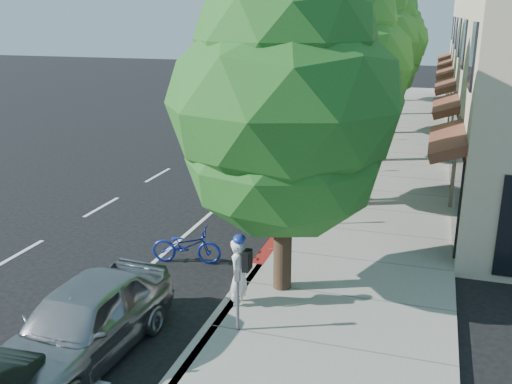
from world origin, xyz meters
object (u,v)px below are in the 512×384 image
at_px(street_tree_5, 396,42).
at_px(silver_suv, 273,167).
at_px(street_tree_0, 285,107).
at_px(cyclist, 240,276).
at_px(street_tree_2, 363,44).
at_px(street_tree_4, 389,35).
at_px(dark_suv_far, 339,101).
at_px(pedestrian, 357,172).
at_px(street_tree_1, 336,70).
at_px(bicycle, 186,246).
at_px(street_tree_3, 378,45).
at_px(white_pickup, 326,112).
at_px(near_car_a, 82,322).
at_px(dark_sedan, 294,132).

relative_size(street_tree_5, silver_suv, 1.15).
height_order(street_tree_0, cyclist, street_tree_0).
distance_m(street_tree_2, silver_suv, 6.46).
height_order(street_tree_4, dark_suv_far, street_tree_4).
distance_m(silver_suv, pedestrian, 3.10).
height_order(street_tree_1, bicycle, street_tree_1).
relative_size(street_tree_3, dark_suv_far, 1.40).
bearing_deg(street_tree_3, white_pickup, 140.02).
bearing_deg(pedestrian, street_tree_5, -107.89).
distance_m(silver_suv, dark_suv_far, 16.00).
bearing_deg(street_tree_5, street_tree_0, -90.00).
xyz_separation_m(silver_suv, near_car_a, (-0.43, -11.00, -0.10)).
height_order(cyclist, near_car_a, cyclist).
height_order(street_tree_4, street_tree_5, street_tree_4).
height_order(street_tree_4, cyclist, street_tree_4).
bearing_deg(white_pickup, bicycle, -85.16).
bearing_deg(silver_suv, dark_sedan, 97.03).
bearing_deg(bicycle, pedestrian, -40.24).
bearing_deg(silver_suv, near_car_a, -92.37).
distance_m(street_tree_2, dark_sedan, 5.32).
bearing_deg(near_car_a, cyclist, 52.93).
relative_size(street_tree_1, silver_suv, 1.22).
xyz_separation_m(street_tree_0, street_tree_5, (-0.00, 30.00, -0.06)).
height_order(street_tree_2, dark_suv_far, street_tree_2).
height_order(cyclist, silver_suv, silver_suv).
relative_size(street_tree_1, cyclist, 4.55).
height_order(street_tree_0, street_tree_1, street_tree_1).
distance_m(street_tree_4, silver_suv, 17.12).
height_order(street_tree_5, pedestrian, street_tree_5).
xyz_separation_m(street_tree_0, bicycle, (-2.70, 0.87, -3.71)).
distance_m(bicycle, pedestrian, 6.89).
height_order(street_tree_3, near_car_a, street_tree_3).
distance_m(dark_sedan, dark_suv_far, 9.83).
relative_size(street_tree_2, dark_sedan, 1.48).
bearing_deg(street_tree_3, pedestrian, -86.46).
xyz_separation_m(cyclist, near_car_a, (-2.11, -2.50, -0.07)).
bearing_deg(street_tree_1, street_tree_3, 90.00).
relative_size(street_tree_3, bicycle, 4.25).
bearing_deg(street_tree_3, silver_suv, -102.49).
height_order(street_tree_0, near_car_a, street_tree_0).
bearing_deg(dark_suv_far, street_tree_3, -70.66).
distance_m(bicycle, near_car_a, 4.38).
bearing_deg(dark_sedan, street_tree_4, 69.21).
xyz_separation_m(street_tree_1, street_tree_2, (0.00, 6.00, 0.45)).
distance_m(white_pickup, pedestrian, 14.03).
relative_size(street_tree_5, bicycle, 3.90).
bearing_deg(street_tree_0, street_tree_1, 90.00).
distance_m(dark_suv_far, pedestrian, 17.00).
bearing_deg(cyclist, silver_suv, 22.29).
height_order(street_tree_1, street_tree_3, street_tree_3).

